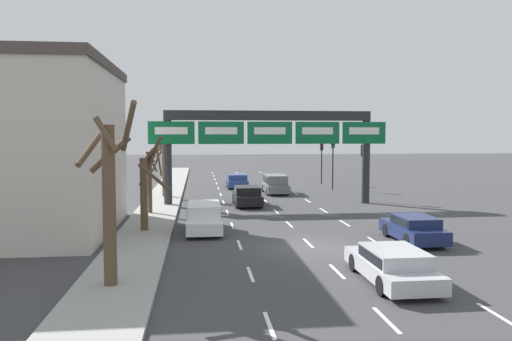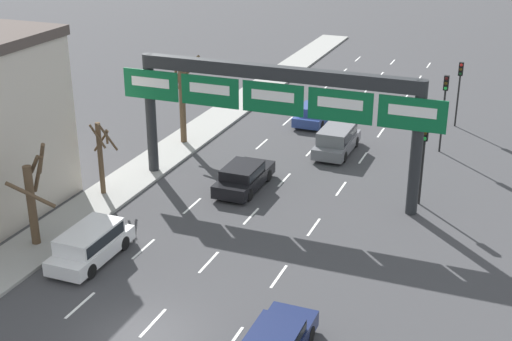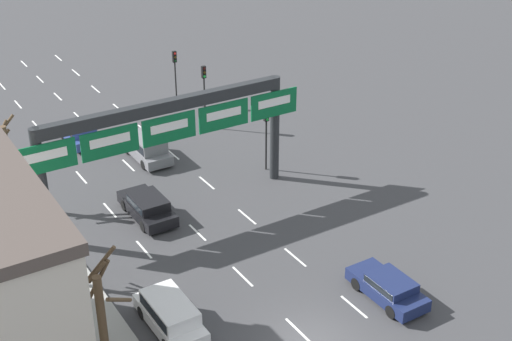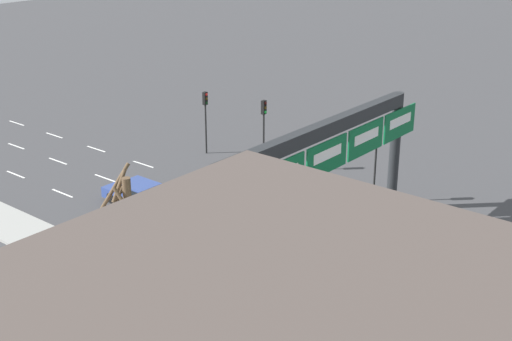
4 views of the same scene
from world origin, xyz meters
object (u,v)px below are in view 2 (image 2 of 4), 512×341
object	(u,v)px
sign_gantry	(275,98)
tree_bare_second	(183,96)
suv_white	(90,243)
traffic_light_far_end	(460,81)
traffic_light_mid_block	(445,98)
car_black	(244,176)
tree_bare_closest	(33,196)
car_blue	(314,114)
suv_grey	(337,138)
traffic_light_near_gantry	(424,147)
tree_bare_furthest	(101,153)

from	to	relation	value
sign_gantry	tree_bare_second	size ratio (longest dim) A/B	3.17
suv_white	traffic_light_far_end	size ratio (longest dim) A/B	1.01
suv_white	traffic_light_mid_block	distance (m)	23.28
car_black	traffic_light_far_end	xyz separation A→B (m)	(9.37, 15.20, 2.43)
tree_bare_closest	tree_bare_second	world-z (taller)	tree_bare_second
car_blue	suv_grey	distance (m)	5.74
traffic_light_near_gantry	tree_bare_second	xyz separation A→B (m)	(-15.58, 3.75, 0.01)
traffic_light_near_gantry	traffic_light_mid_block	world-z (taller)	traffic_light_mid_block
suv_white	tree_bare_second	world-z (taller)	tree_bare_second
car_black	tree_bare_furthest	xyz separation A→B (m)	(-6.58, -3.56, 1.65)
car_black	traffic_light_mid_block	xyz separation A→B (m)	(9.11, 9.79, 2.69)
tree_bare_furthest	suv_grey	bearing A→B (deg)	47.91
sign_gantry	suv_grey	bearing A→B (deg)	77.65
sign_gantry	suv_white	world-z (taller)	sign_gantry
sign_gantry	car_black	bearing A→B (deg)	-171.58
car_black	suv_grey	xyz separation A→B (m)	(3.20, 7.27, 0.16)
tree_bare_second	tree_bare_furthest	size ratio (longest dim) A/B	1.32
tree_bare_second	traffic_light_near_gantry	bearing A→B (deg)	-13.55
suv_white	tree_bare_furthest	world-z (taller)	tree_bare_furthest
car_blue	traffic_light_mid_block	distance (m)	9.61
car_blue	tree_bare_second	world-z (taller)	tree_bare_second
traffic_light_far_end	tree_bare_furthest	distance (m)	24.63
car_black	car_blue	distance (m)	12.16
suv_white	suv_grey	xyz separation A→B (m)	(6.46, 17.04, 0.05)
sign_gantry	traffic_light_near_gantry	xyz separation A→B (m)	(7.58, 1.31, -2.09)
traffic_light_near_gantry	tree_bare_furthest	world-z (taller)	traffic_light_near_gantry
tree_bare_closest	tree_bare_furthest	distance (m)	5.98
sign_gantry	tree_bare_second	world-z (taller)	sign_gantry
traffic_light_far_end	traffic_light_mid_block	bearing A→B (deg)	-92.83
tree_bare_closest	suv_white	bearing A→B (deg)	-4.55
sign_gantry	traffic_light_far_end	size ratio (longest dim) A/B	3.93
car_black	traffic_light_mid_block	bearing A→B (deg)	47.08
car_black	sign_gantry	bearing A→B (deg)	8.42
car_blue	traffic_light_near_gantry	bearing A→B (deg)	-49.50
traffic_light_far_end	tree_bare_second	size ratio (longest dim) A/B	0.81
tree_bare_closest	suv_grey	bearing A→B (deg)	60.57
suv_grey	tree_bare_second	distance (m)	9.98
car_blue	tree_bare_furthest	size ratio (longest dim) A/B	0.98
car_black	traffic_light_mid_block	distance (m)	13.64
sign_gantry	traffic_light_far_end	bearing A→B (deg)	62.72
suv_grey	sign_gantry	bearing A→B (deg)	-102.35
tree_bare_second	tree_bare_furthest	bearing A→B (deg)	-91.61
car_black	tree_bare_closest	distance (m)	11.54
sign_gantry	suv_grey	xyz separation A→B (m)	(1.54, 7.02, -4.33)
traffic_light_near_gantry	traffic_light_mid_block	size ratio (longest dim) A/B	0.91
tree_bare_closest	traffic_light_far_end	bearing A→B (deg)	57.67
car_black	suv_white	xyz separation A→B (m)	(-3.26, -9.77, 0.11)
sign_gantry	suv_grey	size ratio (longest dim) A/B	3.73
tree_bare_closest	traffic_light_near_gantry	bearing A→B (deg)	35.54
suv_white	car_black	bearing A→B (deg)	71.57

